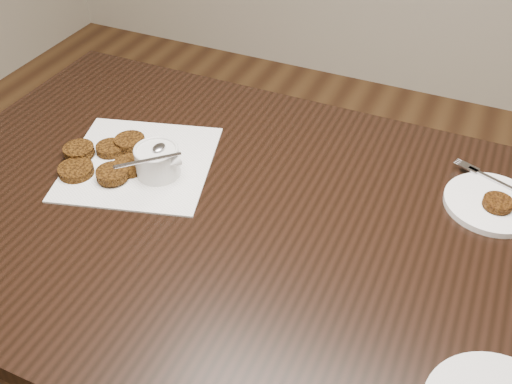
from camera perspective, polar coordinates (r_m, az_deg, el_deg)
table at (r=1.36m, az=-0.61°, el=-14.17°), size 1.36×0.87×0.75m
napkin at (r=1.23m, az=-11.36°, el=2.83°), size 0.36×0.36×0.00m
sauce_ramekin at (r=1.15m, az=-9.84°, el=4.26°), size 0.13×0.13×0.12m
patty_cluster at (r=1.24m, az=-14.07°, el=3.61°), size 0.26×0.26×0.02m
plate_with_patty at (r=1.18m, az=22.23°, el=-0.82°), size 0.23×0.23×0.03m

